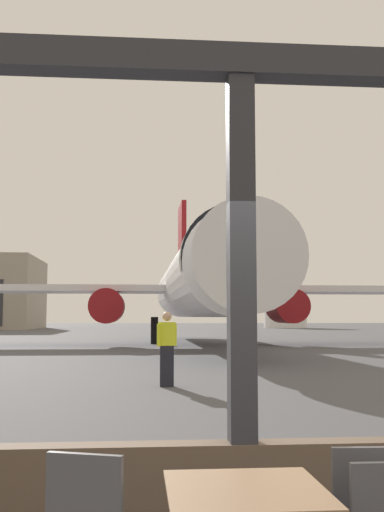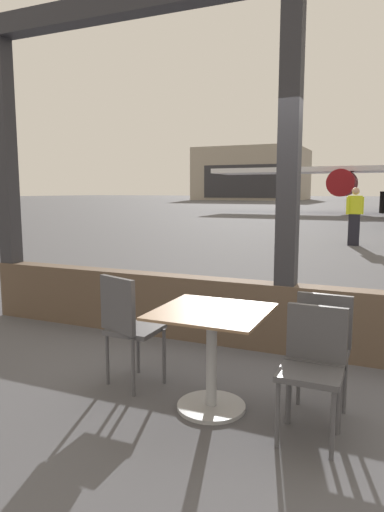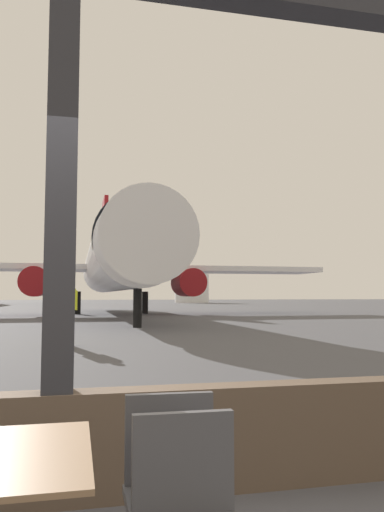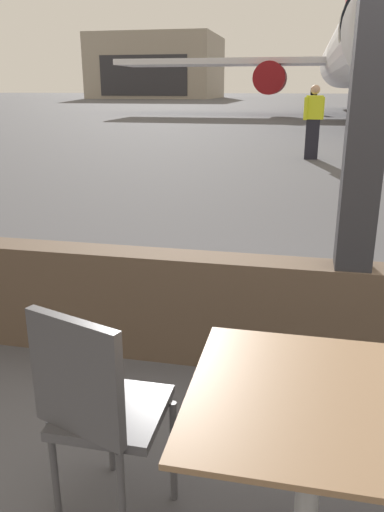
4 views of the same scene
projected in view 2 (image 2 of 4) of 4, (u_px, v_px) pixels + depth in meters
ground_plane at (382, 209)px, 40.99m from camera, size 220.00×220.00×0.00m
window_frame at (287, 225)px, 4.54m from camera, size 7.46×0.24×3.74m
dining_table at (212, 351)px, 3.42m from camera, size 0.80×0.80×0.76m
cafe_chair_window_left at (321, 344)px, 3.32m from camera, size 0.41×0.41×0.88m
cafe_chair_window_right at (127, 321)px, 3.78m from camera, size 0.49×0.49×0.95m
cafe_chair_aisle_left at (313, 359)px, 3.03m from camera, size 0.40×0.40×0.87m
ground_crew_worker at (355, 216)px, 13.76m from camera, size 0.48×0.37×1.74m
distant_hangar at (253, 175)px, 86.84m from camera, size 18.92×16.67×9.45m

